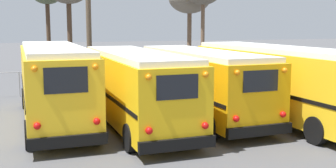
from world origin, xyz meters
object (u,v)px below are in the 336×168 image
(school_bus_0, at_px, (54,81))
(school_bus_2, at_px, (200,81))
(utility_pole, at_px, (88,14))
(school_bus_3, at_px, (276,79))
(school_bus_1, at_px, (135,86))

(school_bus_0, bearing_deg, school_bus_2, -8.72)
(school_bus_0, distance_m, utility_pole, 11.08)
(school_bus_2, distance_m, school_bus_3, 3.28)
(school_bus_0, distance_m, school_bus_1, 3.44)
(school_bus_1, relative_size, utility_pole, 1.04)
(school_bus_0, height_order, school_bus_3, school_bus_0)
(school_bus_1, xyz_separation_m, utility_pole, (-0.22, 11.81, 3.09))
(school_bus_3, bearing_deg, school_bus_2, 159.89)
(utility_pole, bearing_deg, school_bus_3, -62.71)
(school_bus_0, height_order, school_bus_1, school_bus_0)
(school_bus_2, bearing_deg, school_bus_1, -169.21)
(school_bus_1, distance_m, school_bus_2, 3.14)
(school_bus_2, height_order, utility_pole, utility_pole)
(utility_pole, bearing_deg, school_bus_1, -88.95)
(school_bus_3, bearing_deg, school_bus_0, 167.36)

